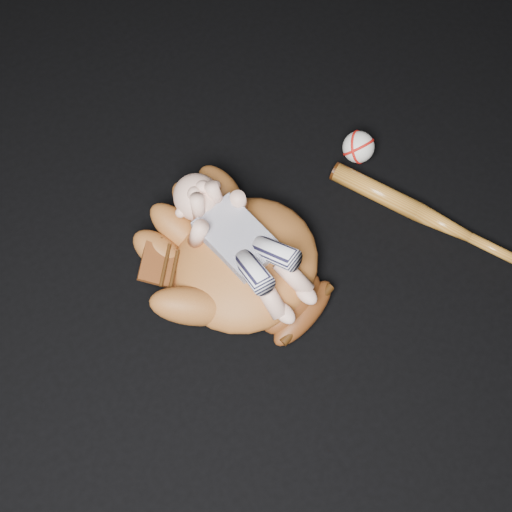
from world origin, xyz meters
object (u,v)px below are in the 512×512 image
Objects in this scene: baseball_glove at (246,260)px; newborn_baby at (247,246)px; baseball at (359,147)px; baseball_bat at (429,217)px.

baseball_glove is 1.22× the size of newborn_baby.
baseball is (0.35, 0.10, -0.03)m from baseball_glove.
baseball is (-0.03, 0.21, 0.01)m from baseball_bat.
baseball_glove is 0.96× the size of baseball_bat.
baseball_glove is 0.05m from newborn_baby.
baseball_glove reaches higher than baseball_bat.
newborn_baby is (0.01, 0.01, 0.05)m from baseball_glove.
newborn_baby is 0.79× the size of baseball_bat.
baseball_glove is 0.36m from baseball.
newborn_baby is 0.36m from baseball.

